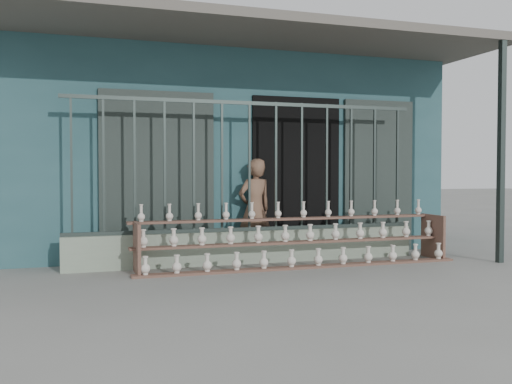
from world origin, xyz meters
name	(u,v)px	position (x,y,z in m)	size (l,w,h in m)	color
ground	(282,280)	(0.00, 0.00, 0.00)	(60.00, 60.00, 0.00)	slate
workshop_building	(203,153)	(0.00, 4.23, 1.62)	(7.40, 6.60, 3.21)	#285056
parapet_wall	(249,247)	(0.00, 1.30, 0.23)	(5.00, 0.20, 0.45)	gray
security_fence	(249,166)	(0.00, 1.30, 1.35)	(5.00, 0.04, 1.80)	#283330
shelf_rack	(298,239)	(0.56, 0.89, 0.36)	(4.50, 0.68, 0.85)	brown
elderly_woman	(255,209)	(0.18, 1.60, 0.73)	(0.53, 0.35, 1.46)	brown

